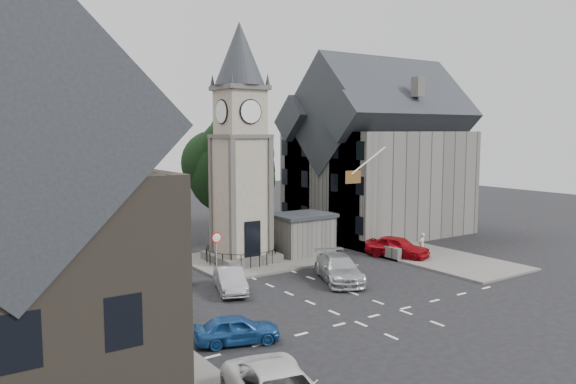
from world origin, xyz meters
TOP-DOWN VIEW (x-y plane):
  - ground at (0.00, 0.00)m, footprint 120.00×120.00m
  - pavement_west at (-12.50, 6.00)m, footprint 6.00×30.00m
  - pavement_east at (12.00, 8.00)m, footprint 6.00×26.00m
  - central_island at (1.50, 8.00)m, footprint 10.00×8.00m
  - road_markings at (0.00, -5.50)m, footprint 20.00×8.00m
  - clock_tower at (0.00, 7.99)m, footprint 4.86×4.86m
  - stone_shelter at (4.80, 7.50)m, footprint 4.30×3.30m
  - town_tree at (2.00, 13.00)m, footprint 7.20×7.20m
  - warning_sign_post at (-3.20, 5.43)m, footprint 0.70×0.19m
  - terrace_tudor at (-15.50, 0.00)m, footprint 8.10×7.60m
  - backdrop_west at (-12.00, 28.00)m, footprint 20.00×10.00m
  - east_building at (15.59, 11.00)m, footprint 14.40×11.40m
  - east_boundary_wall at (9.20, 10.00)m, footprint 0.40×16.00m
  - flagpole at (8.00, 4.00)m, footprint 3.68×0.10m
  - car_west_blue at (-7.50, -4.81)m, footprint 3.95×2.57m
  - car_west_silver at (-11.50, -1.95)m, footprint 4.03×3.62m
  - car_west_grey at (-7.50, 5.61)m, footprint 4.98×2.36m
  - car_island_silver at (-4.02, 2.19)m, footprint 2.75×4.38m
  - car_island_east at (2.50, 0.50)m, footprint 4.20×5.77m
  - car_east_red at (9.99, 3.00)m, footprint 3.40×4.95m
  - pedestrian at (11.50, 2.09)m, footprint 0.73×0.57m

SIDE VIEW (x-z plane):
  - ground at x=0.00m, z-range 0.00..0.00m
  - road_markings at x=0.00m, z-range 0.00..0.01m
  - pavement_west at x=-12.50m, z-range 0.00..0.14m
  - pavement_east at x=12.00m, z-range 0.00..0.14m
  - central_island at x=1.50m, z-range 0.00..0.16m
  - east_boundary_wall at x=9.20m, z-range 0.00..0.90m
  - car_west_blue at x=-7.50m, z-range 0.00..1.25m
  - car_west_silver at x=-11.50m, z-range 0.00..1.33m
  - car_island_silver at x=-4.02m, z-range 0.00..1.36m
  - car_west_grey at x=-7.50m, z-range 0.00..1.37m
  - car_island_east at x=2.50m, z-range 0.00..1.55m
  - car_east_red at x=9.99m, z-range 0.00..1.56m
  - pedestrian at x=11.50m, z-range 0.00..1.79m
  - stone_shelter at x=4.80m, z-range 0.01..3.09m
  - warning_sign_post at x=-3.20m, z-range 0.60..3.45m
  - backdrop_west at x=-12.00m, z-range 0.00..8.00m
  - terrace_tudor at x=-15.50m, z-range 0.19..12.19m
  - east_building at x=15.59m, z-range -0.04..12.56m
  - town_tree at x=2.00m, z-range 1.57..12.37m
  - flagpole at x=8.00m, z-range 5.63..8.37m
  - clock_tower at x=0.00m, z-range 0.00..16.25m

